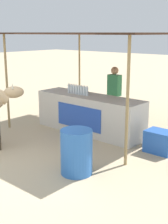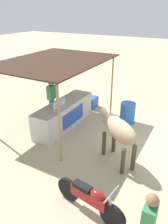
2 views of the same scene
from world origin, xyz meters
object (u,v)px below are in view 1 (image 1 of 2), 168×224
(vendor_behind_counter, at_px, (114,97))
(cooler_box, at_px, (160,142))
(stall_counter, at_px, (89,114))
(water_barrel, at_px, (77,152))

(vendor_behind_counter, xyz_separation_m, cooler_box, (1.84, -0.85, -0.61))
(stall_counter, xyz_separation_m, cooler_box, (2.08, -0.10, -0.24))
(cooler_box, bearing_deg, vendor_behind_counter, 155.20)
(cooler_box, bearing_deg, water_barrel, -108.60)
(stall_counter, bearing_deg, water_barrel, -55.14)
(vendor_behind_counter, bearing_deg, water_barrel, -67.07)
(stall_counter, distance_m, water_barrel, 2.49)
(vendor_behind_counter, relative_size, cooler_box, 2.75)
(stall_counter, relative_size, cooler_box, 5.00)
(stall_counter, relative_size, vendor_behind_counter, 1.82)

